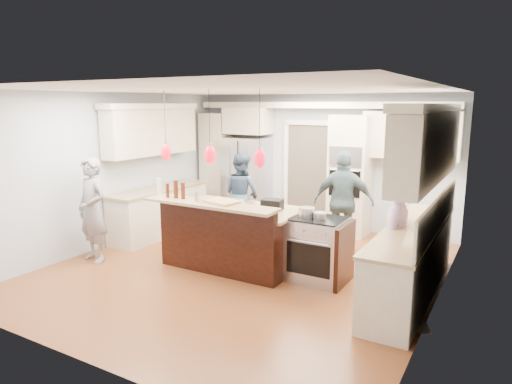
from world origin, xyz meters
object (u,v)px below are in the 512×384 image
kitchen_island (234,235)px  person_far_left (241,194)px  person_bar_end (92,210)px  refrigerator (247,179)px  island_range (319,250)px

kitchen_island → person_far_left: bearing=117.5°
person_bar_end → person_far_left: bearing=72.1°
refrigerator → person_bar_end: 3.60m
kitchen_island → island_range: size_ratio=2.28×
island_range → person_far_left: (-2.20, 1.45, 0.34)m
island_range → person_bar_end: person_bar_end is taller
kitchen_island → island_range: kitchen_island is taller
person_far_left → kitchen_island: bearing=132.0°
island_range → person_bar_end: 3.63m
person_bar_end → person_far_left: size_ratio=1.06×
refrigerator → island_range: (2.71, -2.49, -0.44)m
island_range → person_bar_end: size_ratio=0.55×
refrigerator → person_bar_end: refrigerator is taller
island_range → person_bar_end: (-3.46, -1.03, 0.38)m
kitchen_island → person_bar_end: size_ratio=1.25×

